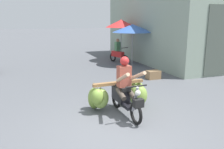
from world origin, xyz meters
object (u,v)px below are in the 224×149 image
at_px(market_umbrella_near_shop, 133,28).
at_px(produce_crate, 153,75).
at_px(motorbike_distant_ahead_right, 118,53).
at_px(market_umbrella_further_along, 121,24).
at_px(motorbike_main_loaded, 121,94).

xyz_separation_m(market_umbrella_near_shop, produce_crate, (-0.53, -3.22, -1.84)).
distance_m(motorbike_distant_ahead_right, produce_crate, 4.14).
bearing_deg(market_umbrella_further_along, motorbike_main_loaded, -112.74).
bearing_deg(motorbike_main_loaded, market_umbrella_further_along, 67.26).
xyz_separation_m(motorbike_main_loaded, produce_crate, (2.68, 2.82, -0.30)).
distance_m(motorbike_distant_ahead_right, market_umbrella_further_along, 1.79).
distance_m(motorbike_main_loaded, market_umbrella_further_along, 8.25).
xyz_separation_m(motorbike_main_loaded, market_umbrella_further_along, (3.12, 7.44, 1.76)).
relative_size(market_umbrella_near_shop, produce_crate, 3.99).
height_order(motorbike_main_loaded, produce_crate, motorbike_main_loaded).
bearing_deg(market_umbrella_near_shop, motorbike_main_loaded, -117.95).
bearing_deg(produce_crate, motorbike_main_loaded, -133.55).
distance_m(motorbike_main_loaded, market_umbrella_near_shop, 7.01).
relative_size(motorbike_main_loaded, produce_crate, 3.24).
bearing_deg(produce_crate, motorbike_distant_ahead_right, 89.37).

